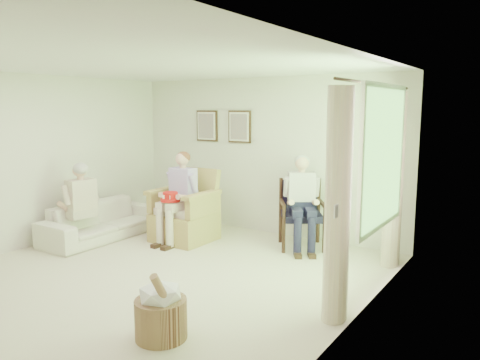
# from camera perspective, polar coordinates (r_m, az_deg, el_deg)

# --- Properties ---
(floor) EXTENTS (5.50, 5.50, 0.00)m
(floor) POSITION_cam_1_polar(r_m,az_deg,el_deg) (6.01, -10.99, -11.78)
(floor) COLOR beige
(floor) RESTS_ON ground
(back_wall) EXTENTS (5.00, 0.04, 2.60)m
(back_wall) POSITION_cam_1_polar(r_m,az_deg,el_deg) (7.87, 2.82, 2.96)
(back_wall) COLOR silver
(back_wall) RESTS_ON ground
(left_wall) EXTENTS (0.04, 5.50, 2.60)m
(left_wall) POSITION_cam_1_polar(r_m,az_deg,el_deg) (7.65, -24.85, 1.99)
(left_wall) COLOR silver
(left_wall) RESTS_ON ground
(right_wall) EXTENTS (0.04, 5.50, 2.60)m
(right_wall) POSITION_cam_1_polar(r_m,az_deg,el_deg) (4.34, 12.90, -1.99)
(right_wall) COLOR silver
(right_wall) RESTS_ON ground
(ceiling) EXTENTS (5.00, 5.50, 0.02)m
(ceiling) POSITION_cam_1_polar(r_m,az_deg,el_deg) (5.66, -11.77, 13.72)
(ceiling) COLOR white
(ceiling) RESTS_ON back_wall
(window) EXTENTS (0.13, 2.50, 1.63)m
(window) POSITION_cam_1_polar(r_m,az_deg,el_deg) (5.44, 17.09, 3.02)
(window) COLOR #2D6B23
(window) RESTS_ON right_wall
(curtain_left) EXTENTS (0.34, 0.34, 2.30)m
(curtain_left) POSITION_cam_1_polar(r_m,az_deg,el_deg) (4.63, 11.82, -3.18)
(curtain_left) COLOR beige
(curtain_left) RESTS_ON ground
(curtain_right) EXTENTS (0.34, 0.34, 2.30)m
(curtain_right) POSITION_cam_1_polar(r_m,az_deg,el_deg) (6.47, 18.23, -0.07)
(curtain_right) COLOR beige
(curtain_right) RESTS_ON ground
(framed_print_left) EXTENTS (0.45, 0.05, 0.55)m
(framed_print_left) POSITION_cam_1_polar(r_m,az_deg,el_deg) (8.45, -4.07, 6.60)
(framed_print_left) COLOR #382114
(framed_print_left) RESTS_ON back_wall
(framed_print_right) EXTENTS (0.45, 0.05, 0.55)m
(framed_print_right) POSITION_cam_1_polar(r_m,az_deg,el_deg) (8.04, -0.07, 6.52)
(framed_print_right) COLOR #382114
(framed_print_right) RESTS_ON back_wall
(wicker_armchair) EXTENTS (0.89, 0.88, 1.14)m
(wicker_armchair) POSITION_cam_1_polar(r_m,az_deg,el_deg) (7.53, -6.62, -4.60)
(wicker_armchair) COLOR tan
(wicker_armchair) RESTS_ON ground
(wood_armchair) EXTENTS (0.65, 0.61, 0.99)m
(wood_armchair) POSITION_cam_1_polar(r_m,az_deg,el_deg) (7.18, 7.86, -3.78)
(wood_armchair) COLOR black
(wood_armchair) RESTS_ON ground
(sofa) EXTENTS (2.00, 0.78, 0.58)m
(sofa) POSITION_cam_1_polar(r_m,az_deg,el_deg) (7.92, -16.45, -4.76)
(sofa) COLOR white
(sofa) RESTS_ON ground
(person_wicker) EXTENTS (0.40, 0.63, 1.40)m
(person_wicker) POSITION_cam_1_polar(r_m,az_deg,el_deg) (7.33, -7.43, -1.27)
(person_wicker) COLOR beige
(person_wicker) RESTS_ON ground
(person_dark) EXTENTS (0.40, 0.63, 1.38)m
(person_dark) POSITION_cam_1_polar(r_m,az_deg,el_deg) (6.98, 7.32, -1.89)
(person_dark) COLOR #191732
(person_dark) RESTS_ON ground
(person_sofa) EXTENTS (0.42, 0.62, 1.25)m
(person_sofa) POSITION_cam_1_polar(r_m,az_deg,el_deg) (7.56, -19.16, -2.30)
(person_sofa) COLOR beige
(person_sofa) RESTS_ON ground
(red_hat) EXTENTS (0.30, 0.30, 0.14)m
(red_hat) POSITION_cam_1_polar(r_m,az_deg,el_deg) (7.20, -8.48, -2.11)
(red_hat) COLOR red
(red_hat) RESTS_ON person_wicker
(hatbox) EXTENTS (0.60, 0.60, 0.70)m
(hatbox) POSITION_cam_1_polar(r_m,az_deg,el_deg) (4.48, -9.63, -15.33)
(hatbox) COLOR tan
(hatbox) RESTS_ON ground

